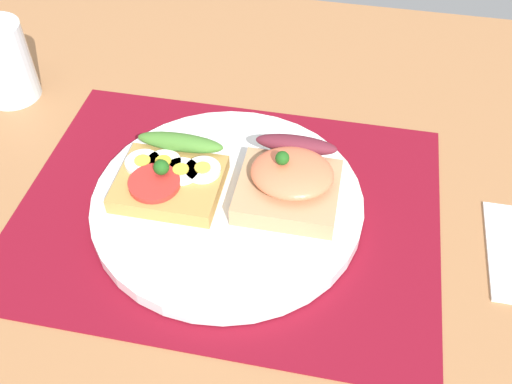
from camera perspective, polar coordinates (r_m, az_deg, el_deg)
ground_plane at (r=62.72cm, az=-2.69°, el=-2.73°), size 120.00×90.00×3.20cm
placemat at (r=61.40cm, az=-2.75°, el=-1.67°), size 43.55×33.23×0.30cm
plate at (r=60.69cm, az=-2.78°, el=-1.08°), size 27.92×27.92×1.59cm
sandwich_egg_tomato at (r=60.87cm, az=-8.38°, el=1.50°), size 10.64×10.31×3.91cm
sandwich_salmon at (r=59.00cm, az=3.34°, el=1.16°), size 10.12×10.68×5.72cm
drinking_glass at (r=79.16cm, az=-23.38°, el=11.51°), size 6.70×6.70×9.87cm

